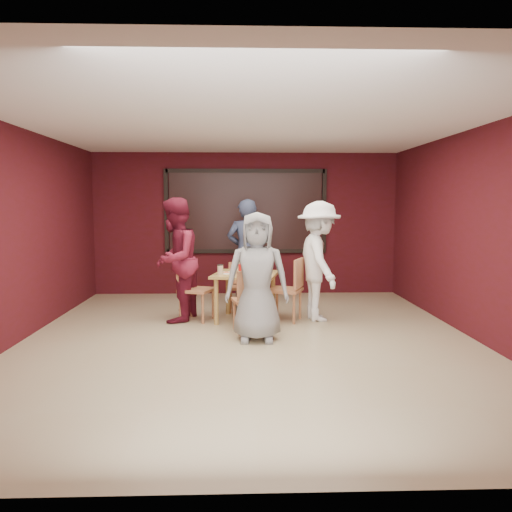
{
  "coord_description": "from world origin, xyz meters",
  "views": [
    {
      "loc": [
        -0.12,
        -6.43,
        1.8
      ],
      "look_at": [
        0.13,
        1.16,
        1.0
      ],
      "focal_mm": 35.0,
      "sensor_mm": 36.0,
      "label": 1
    }
  ],
  "objects_px": {
    "chair_left": "(192,285)",
    "diner_left": "(175,260)",
    "diner_back": "(246,253)",
    "diner_front": "(257,277)",
    "dining_table": "(246,279)",
    "chair_right": "(290,286)",
    "chair_back": "(240,283)",
    "chair_front": "(250,297)",
    "diner_right": "(319,261)"
  },
  "relations": [
    {
      "from": "chair_front",
      "to": "diner_right",
      "type": "xyz_separation_m",
      "value": [
        1.08,
        0.76,
        0.42
      ]
    },
    {
      "from": "diner_back",
      "to": "dining_table",
      "type": "bearing_deg",
      "value": 89.49
    },
    {
      "from": "diner_left",
      "to": "diner_front",
      "type": "bearing_deg",
      "value": 58.04
    },
    {
      "from": "chair_back",
      "to": "chair_left",
      "type": "distance_m",
      "value": 1.03
    },
    {
      "from": "diner_left",
      "to": "diner_back",
      "type": "bearing_deg",
      "value": 147.85
    },
    {
      "from": "chair_left",
      "to": "diner_front",
      "type": "xyz_separation_m",
      "value": [
        0.97,
        -1.21,
        0.3
      ]
    },
    {
      "from": "chair_left",
      "to": "diner_left",
      "type": "height_order",
      "value": "diner_left"
    },
    {
      "from": "chair_back",
      "to": "chair_right",
      "type": "distance_m",
      "value": 1.14
    },
    {
      "from": "chair_back",
      "to": "chair_left",
      "type": "xyz_separation_m",
      "value": [
        -0.74,
        -0.7,
        0.09
      ]
    },
    {
      "from": "dining_table",
      "to": "diner_front",
      "type": "relative_size",
      "value": 0.65
    },
    {
      "from": "chair_left",
      "to": "chair_front",
      "type": "bearing_deg",
      "value": -42.7
    },
    {
      "from": "chair_back",
      "to": "chair_right",
      "type": "relative_size",
      "value": 0.83
    },
    {
      "from": "chair_left",
      "to": "diner_front",
      "type": "distance_m",
      "value": 1.57
    },
    {
      "from": "chair_front",
      "to": "chair_right",
      "type": "xyz_separation_m",
      "value": [
        0.63,
        0.69,
        0.04
      ]
    },
    {
      "from": "chair_back",
      "to": "diner_left",
      "type": "distance_m",
      "value": 1.33
    },
    {
      "from": "diner_left",
      "to": "diner_right",
      "type": "height_order",
      "value": "diner_left"
    },
    {
      "from": "chair_left",
      "to": "diner_right",
      "type": "bearing_deg",
      "value": -1.61
    },
    {
      "from": "chair_back",
      "to": "dining_table",
      "type": "bearing_deg",
      "value": -83.38
    },
    {
      "from": "chair_front",
      "to": "diner_left",
      "type": "bearing_deg",
      "value": 145.6
    },
    {
      "from": "chair_front",
      "to": "diner_front",
      "type": "distance_m",
      "value": 0.52
    },
    {
      "from": "chair_front",
      "to": "diner_left",
      "type": "height_order",
      "value": "diner_left"
    },
    {
      "from": "dining_table",
      "to": "chair_left",
      "type": "relative_size",
      "value": 1.15
    },
    {
      "from": "chair_left",
      "to": "diner_right",
      "type": "relative_size",
      "value": 0.52
    },
    {
      "from": "chair_right",
      "to": "diner_back",
      "type": "distance_m",
      "value": 1.45
    },
    {
      "from": "diner_back",
      "to": "chair_right",
      "type": "bearing_deg",
      "value": 119.15
    },
    {
      "from": "chair_right",
      "to": "diner_left",
      "type": "height_order",
      "value": "diner_left"
    },
    {
      "from": "dining_table",
      "to": "diner_back",
      "type": "xyz_separation_m",
      "value": [
        0.03,
        1.15,
        0.29
      ]
    },
    {
      "from": "chair_left",
      "to": "diner_right",
      "type": "height_order",
      "value": "diner_right"
    },
    {
      "from": "diner_front",
      "to": "diner_left",
      "type": "xyz_separation_m",
      "value": [
        -1.21,
        1.16,
        0.1
      ]
    },
    {
      "from": "diner_right",
      "to": "chair_right",
      "type": "bearing_deg",
      "value": 91.41
    },
    {
      "from": "chair_right",
      "to": "diner_left",
      "type": "xyz_separation_m",
      "value": [
        -1.76,
        0.08,
        0.4
      ]
    },
    {
      "from": "chair_front",
      "to": "diner_front",
      "type": "height_order",
      "value": "diner_front"
    },
    {
      "from": "diner_back",
      "to": "diner_front",
      "type": "bearing_deg",
      "value": 93.59
    },
    {
      "from": "chair_left",
      "to": "diner_back",
      "type": "bearing_deg",
      "value": 52.01
    },
    {
      "from": "diner_right",
      "to": "dining_table",
      "type": "bearing_deg",
      "value": 82.12
    },
    {
      "from": "chair_back",
      "to": "diner_back",
      "type": "distance_m",
      "value": 0.64
    },
    {
      "from": "diner_front",
      "to": "diner_back",
      "type": "relative_size",
      "value": 0.9
    },
    {
      "from": "diner_left",
      "to": "diner_right",
      "type": "xyz_separation_m",
      "value": [
        2.21,
        -0.01,
        -0.03
      ]
    },
    {
      "from": "chair_back",
      "to": "chair_right",
      "type": "height_order",
      "value": "chair_right"
    },
    {
      "from": "dining_table",
      "to": "chair_left",
      "type": "distance_m",
      "value": 0.84
    },
    {
      "from": "diner_left",
      "to": "diner_right",
      "type": "relative_size",
      "value": 1.03
    },
    {
      "from": "diner_front",
      "to": "diner_left",
      "type": "distance_m",
      "value": 1.68
    },
    {
      "from": "dining_table",
      "to": "chair_front",
      "type": "distance_m",
      "value": 0.78
    },
    {
      "from": "diner_back",
      "to": "chair_left",
      "type": "bearing_deg",
      "value": 52.97
    },
    {
      "from": "chair_back",
      "to": "chair_front",
      "type": "bearing_deg",
      "value": -84.64
    },
    {
      "from": "chair_left",
      "to": "chair_right",
      "type": "xyz_separation_m",
      "value": [
        1.52,
        -0.13,
        0.0
      ]
    },
    {
      "from": "chair_right",
      "to": "diner_left",
      "type": "distance_m",
      "value": 1.81
    },
    {
      "from": "chair_left",
      "to": "diner_left",
      "type": "relative_size",
      "value": 0.51
    },
    {
      "from": "chair_front",
      "to": "chair_right",
      "type": "distance_m",
      "value": 0.94
    },
    {
      "from": "diner_back",
      "to": "chair_back",
      "type": "bearing_deg",
      "value": 74.74
    }
  ]
}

